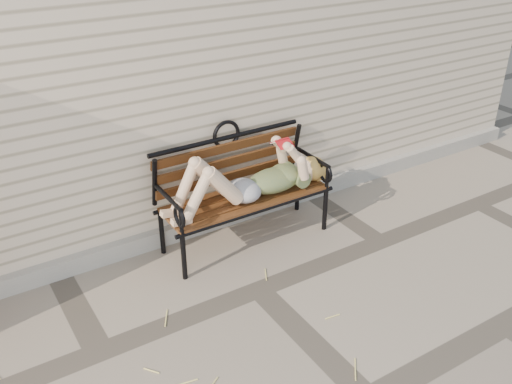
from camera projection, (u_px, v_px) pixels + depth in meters
ground at (259, 289)px, 4.36m from camera, size 80.00×80.00×0.00m
house_wall at (105, 19)px, 5.88m from camera, size 8.00×4.00×3.00m
foundation_strip at (201, 225)px, 5.05m from camera, size 8.00×0.10×0.15m
garden_bench at (240, 178)px, 4.76m from camera, size 1.56×0.62×1.01m
reading_woman at (249, 180)px, 4.66m from camera, size 1.47×0.33×0.46m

